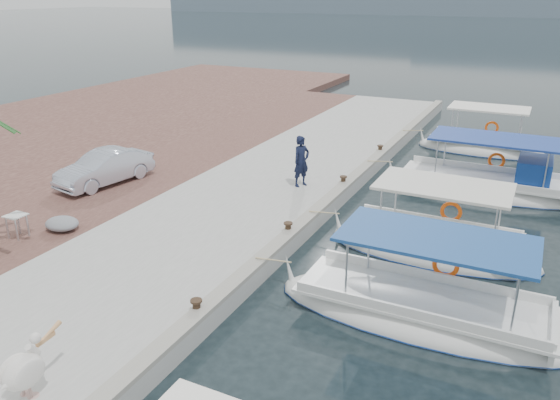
% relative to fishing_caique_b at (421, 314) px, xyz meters
% --- Properties ---
extents(ground, '(400.00, 400.00, 0.00)m').
position_rel_fishing_caique_b_xyz_m(ground, '(-4.28, 0.71, -0.12)').
color(ground, black).
rests_on(ground, ground).
extents(concrete_quay, '(6.00, 40.00, 0.50)m').
position_rel_fishing_caique_b_xyz_m(concrete_quay, '(-7.28, 5.71, 0.13)').
color(concrete_quay, '#9E9E98').
rests_on(concrete_quay, ground).
extents(quay_curb, '(0.44, 40.00, 0.12)m').
position_rel_fishing_caique_b_xyz_m(quay_curb, '(-4.50, 5.71, 0.44)').
color(quay_curb, gray).
rests_on(quay_curb, concrete_quay).
extents(cobblestone_strip, '(4.00, 40.00, 0.50)m').
position_rel_fishing_caique_b_xyz_m(cobblestone_strip, '(-12.28, 5.71, 0.13)').
color(cobblestone_strip, '#502F2A').
rests_on(cobblestone_strip, ground).
extents(fishing_caique_b, '(7.38, 2.42, 2.83)m').
position_rel_fishing_caique_b_xyz_m(fishing_caique_b, '(0.00, 0.00, 0.00)').
color(fishing_caique_b, silver).
rests_on(fishing_caique_b, ground).
extents(fishing_caique_c, '(6.37, 2.42, 2.83)m').
position_rel_fishing_caique_b_xyz_m(fishing_caique_c, '(-0.51, 3.75, 0.00)').
color(fishing_caique_c, silver).
rests_on(fishing_caique_c, ground).
extents(fishing_caique_d, '(7.79, 2.59, 2.83)m').
position_rel_fishing_caique_b_xyz_m(fishing_caique_d, '(0.31, 10.14, 0.06)').
color(fishing_caique_d, silver).
rests_on(fishing_caique_d, ground).
extents(fishing_caique_e, '(6.14, 2.33, 2.83)m').
position_rel_fishing_caique_b_xyz_m(fishing_caique_e, '(-0.62, 16.25, 0.00)').
color(fishing_caique_e, silver).
rests_on(fishing_caique_e, ground).
extents(mooring_bollards, '(0.28, 20.28, 0.33)m').
position_rel_fishing_caique_b_xyz_m(mooring_bollards, '(-4.63, 2.21, 0.57)').
color(mooring_bollards, black).
rests_on(mooring_bollards, concrete_quay).
extents(pelican, '(0.54, 1.44, 1.12)m').
position_rel_fishing_caique_b_xyz_m(pelican, '(-5.84, -6.49, 0.95)').
color(pelican, tan).
rests_on(pelican, concrete_quay).
extents(fisherman, '(0.74, 0.85, 1.95)m').
position_rel_fishing_caique_b_xyz_m(fisherman, '(-6.03, 6.35, 1.35)').
color(fisherman, black).
rests_on(fisherman, concrete_quay).
extents(parked_car, '(2.01, 4.05, 1.28)m').
position_rel_fishing_caique_b_xyz_m(parked_car, '(-12.93, 3.27, 1.01)').
color(parked_car, silver).
rests_on(parked_car, cobblestone_strip).
extents(tarp_bundle, '(1.10, 0.90, 0.40)m').
position_rel_fishing_caique_b_xyz_m(tarp_bundle, '(-11.08, -0.70, 0.58)').
color(tarp_bundle, slate).
rests_on(tarp_bundle, cobblestone_strip).
extents(folding_table, '(0.55, 0.55, 0.73)m').
position_rel_fishing_caique_b_xyz_m(folding_table, '(-11.83, -1.70, 0.90)').
color(folding_table, silver).
rests_on(folding_table, cobblestone_strip).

